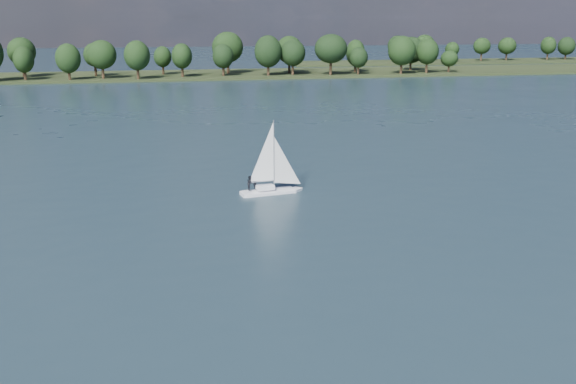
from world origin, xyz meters
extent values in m
plane|color=#233342|center=(0.00, 100.00, 0.00)|extent=(700.00, 700.00, 0.00)
cube|color=black|center=(0.00, 212.00, 0.00)|extent=(660.00, 40.00, 1.50)
cube|color=black|center=(160.00, 260.00, 0.00)|extent=(220.00, 30.00, 1.40)
cube|color=white|center=(4.10, 47.45, 0.00)|extent=(7.35, 3.17, 0.84)
cube|color=white|center=(4.10, 47.45, 0.84)|extent=(2.28, 1.59, 0.52)
cylinder|color=#AEAFB5|center=(4.10, 47.45, 4.76)|extent=(0.13, 0.13, 8.38)
imported|color=black|center=(2.46, 47.90, 1.45)|extent=(0.51, 0.71, 1.81)
imported|color=black|center=(1.76, 47.41, 1.45)|extent=(0.69, 0.88, 1.81)
camera|label=1|loc=(-8.39, -26.54, 20.69)|focal=40.00mm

